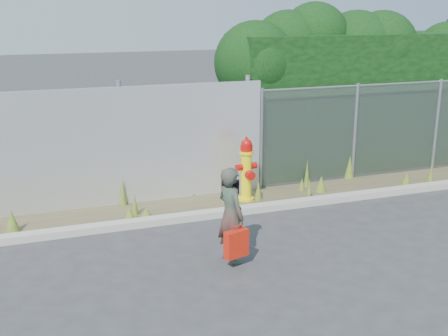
% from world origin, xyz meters
% --- Properties ---
extents(ground, '(80.00, 80.00, 0.00)m').
position_xyz_m(ground, '(0.00, 0.00, 0.00)').
color(ground, '#353537').
rests_on(ground, ground).
extents(curb, '(16.00, 0.22, 0.12)m').
position_xyz_m(curb, '(0.00, 1.80, 0.06)').
color(curb, '#A5A295').
rests_on(curb, ground).
extents(weed_strip, '(16.00, 1.29, 0.55)m').
position_xyz_m(weed_strip, '(-0.59, 2.44, 0.13)').
color(weed_strip, brown).
rests_on(weed_strip, ground).
extents(corrugated_fence, '(8.50, 0.21, 2.30)m').
position_xyz_m(corrugated_fence, '(-3.25, 3.01, 1.10)').
color(corrugated_fence, silver).
rests_on(corrugated_fence, ground).
extents(chainlink_fence, '(6.50, 0.07, 2.05)m').
position_xyz_m(chainlink_fence, '(4.25, 3.00, 1.03)').
color(chainlink_fence, gray).
rests_on(chainlink_fence, ground).
extents(hedge, '(7.76, 1.93, 3.68)m').
position_xyz_m(hedge, '(4.23, 4.03, 2.04)').
color(hedge, black).
rests_on(hedge, ground).
extents(fire_hydrant, '(0.42, 0.37, 1.25)m').
position_xyz_m(fire_hydrant, '(0.50, 2.40, 0.60)').
color(fire_hydrant, yellow).
rests_on(fire_hydrant, ground).
extents(woman, '(0.46, 0.59, 1.42)m').
position_xyz_m(woman, '(-0.68, 0.04, 0.71)').
color(woman, '#0F6149').
rests_on(woman, ground).
extents(red_tote_bag, '(0.36, 0.13, 0.47)m').
position_xyz_m(red_tote_bag, '(-0.69, -0.22, 0.38)').
color(red_tote_bag, '#AF1D0A').
extents(black_shoulder_bag, '(0.25, 0.10, 0.19)m').
position_xyz_m(black_shoulder_bag, '(-0.65, 0.14, 1.10)').
color(black_shoulder_bag, black).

